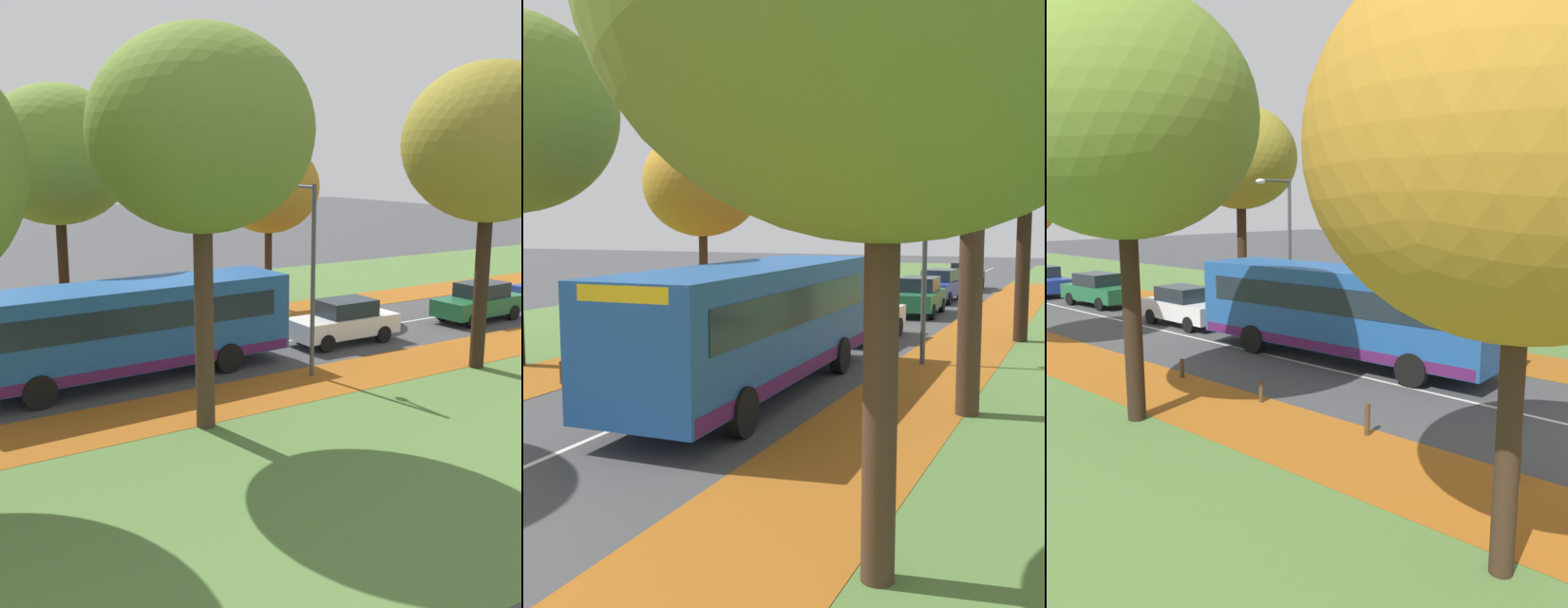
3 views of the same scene
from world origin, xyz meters
TOP-DOWN VIEW (x-y plane):
  - grass_verge_left at (-9.20, 20.00)m, footprint 12.00×90.00m
  - leaf_litter_left at (-4.60, 14.00)m, footprint 2.80×60.00m
  - leaf_litter_right at (4.60, 14.00)m, footprint 2.80×60.00m
  - road_centre_line at (0.00, 20.00)m, footprint 0.12×80.00m
  - tree_left_near at (-6.30, 10.17)m, footprint 5.95×5.95m
  - tree_left_mid at (-5.71, 19.43)m, footprint 4.60×4.60m
  - tree_right_near at (6.04, 9.99)m, footprint 5.43×5.43m
  - tree_right_mid at (6.12, 20.00)m, footprint 5.47×5.47m
  - bollard_fourth at (-3.55, 8.82)m, footprint 0.12×0.12m
  - bollard_fifth at (-3.53, 12.12)m, footprint 0.12×0.12m
  - streetlamp_right at (3.67, 14.84)m, footprint 1.89×0.28m
  - bus at (1.19, 9.89)m, footprint 2.92×10.48m
  - car_white_lead at (1.26, 18.29)m, footprint 1.83×4.22m
  - car_green_following at (1.42, 25.47)m, footprint 1.94×4.28m

SIDE VIEW (x-z plane):
  - road_centre_line at x=0.00m, z-range 0.00..0.01m
  - grass_verge_left at x=-9.20m, z-range 0.00..0.01m
  - leaf_litter_left at x=-4.60m, z-range 0.01..0.01m
  - leaf_litter_right at x=4.60m, z-range 0.01..0.01m
  - bollard_fifth at x=-3.53m, z-range 0.00..0.56m
  - bollard_fourth at x=-3.55m, z-range 0.00..0.57m
  - car_white_lead at x=1.26m, z-range 0.00..1.62m
  - car_green_following at x=1.42m, z-range 0.00..1.62m
  - bus at x=1.19m, z-range 0.21..3.19m
  - streetlamp_right at x=3.67m, z-range 0.74..6.74m
  - tree_left_mid at x=-5.71m, z-range 1.69..9.24m
  - tree_left_near at x=-6.30m, z-range 2.08..11.63m
  - tree_right_mid at x=6.12m, z-range 2.35..12.03m
  - tree_right_near at x=6.04m, z-range 2.44..12.28m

